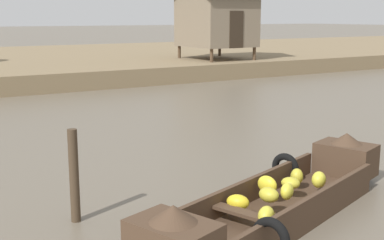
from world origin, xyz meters
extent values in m
plane|color=#665B4C|center=(0.00, 10.00, 0.00)|extent=(300.00, 300.00, 0.00)
cube|color=#473323|center=(1.25, 5.67, 0.06)|extent=(4.20, 2.45, 0.12)
cube|color=#473323|center=(1.07, 6.19, 0.31)|extent=(3.84, 1.41, 0.37)
cube|color=#473323|center=(1.43, 5.15, 0.31)|extent=(3.84, 1.41, 0.37)
cube|color=#473323|center=(3.48, 6.45, 0.41)|extent=(0.97, 1.17, 0.57)
cone|color=#473323|center=(3.48, 6.45, 0.79)|extent=(0.71, 0.71, 0.20)
cone|color=#473323|center=(-0.98, 4.89, 0.79)|extent=(0.71, 0.71, 0.20)
cube|color=#473323|center=(0.44, 5.38, 0.33)|extent=(0.54, 1.07, 0.05)
torus|color=black|center=(2.31, 6.75, 0.34)|extent=(0.28, 0.53, 0.52)
torus|color=black|center=(0.19, 4.59, 0.34)|extent=(0.28, 0.53, 0.52)
ellipsoid|color=yellow|center=(1.27, 5.53, 0.46)|extent=(0.34, 0.32, 0.25)
ellipsoid|color=yellow|center=(0.56, 5.13, 0.36)|extent=(0.38, 0.37, 0.26)
ellipsoid|color=yellow|center=(2.26, 5.89, 0.37)|extent=(0.38, 0.36, 0.27)
ellipsoid|color=yellow|center=(1.28, 5.99, 0.42)|extent=(0.26, 0.37, 0.28)
ellipsoid|color=gold|center=(2.14, 6.27, 0.34)|extent=(0.32, 0.32, 0.27)
ellipsoid|color=gold|center=(1.74, 5.98, 0.38)|extent=(0.36, 0.39, 0.18)
ellipsoid|color=yellow|center=(0.52, 5.71, 0.38)|extent=(0.37, 0.40, 0.22)
ellipsoid|color=gold|center=(0.96, 5.57, 0.45)|extent=(0.29, 0.35, 0.22)
cylinder|color=#4C3826|center=(10.16, 21.15, 1.09)|extent=(0.16, 0.16, 0.66)
cylinder|color=#4C3826|center=(12.76, 21.15, 1.09)|extent=(0.16, 0.16, 0.66)
cylinder|color=#4C3826|center=(10.16, 24.30, 1.09)|extent=(0.16, 0.16, 0.66)
cylinder|color=#4C3826|center=(12.76, 24.30, 1.09)|extent=(0.16, 0.16, 0.66)
cube|color=#7A6B56|center=(11.46, 22.72, 2.78)|extent=(3.00, 3.55, 2.72)
cube|color=#2D2319|center=(11.46, 20.93, 2.32)|extent=(0.80, 0.04, 1.80)
cylinder|color=#423323|center=(-1.38, 7.12, 0.69)|extent=(0.14, 0.14, 1.39)
camera|label=1|loc=(-3.62, 0.09, 2.96)|focal=48.40mm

